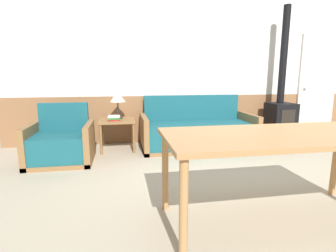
# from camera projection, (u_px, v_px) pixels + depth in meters

# --- Properties ---
(ground_plane) EXTENTS (16.00, 16.00, 0.00)m
(ground_plane) POSITION_uv_depth(u_px,v_px,m) (278.00, 199.00, 2.63)
(ground_plane) COLOR #B2A58C
(wall_back) EXTENTS (7.20, 0.06, 2.70)m
(wall_back) POSITION_uv_depth(u_px,v_px,m) (202.00, 69.00, 4.93)
(wall_back) COLOR #8E603D
(wall_back) RESTS_ON ground_plane
(couch) EXTENTS (1.93, 0.90, 0.88)m
(couch) POSITION_uv_depth(u_px,v_px,m) (197.00, 132.00, 4.57)
(couch) COLOR olive
(couch) RESTS_ON ground_plane
(armchair) EXTENTS (0.87, 0.77, 0.83)m
(armchair) POSITION_uv_depth(u_px,v_px,m) (61.00, 145.00, 3.76)
(armchair) COLOR olive
(armchair) RESTS_ON ground_plane
(side_table) EXTENTS (0.58, 0.58, 0.51)m
(side_table) POSITION_uv_depth(u_px,v_px,m) (117.00, 124.00, 4.37)
(side_table) COLOR olive
(side_table) RESTS_ON ground_plane
(table_lamp) EXTENTS (0.26, 0.26, 0.47)m
(table_lamp) POSITION_uv_depth(u_px,v_px,m) (118.00, 97.00, 4.39)
(table_lamp) COLOR #262628
(table_lamp) RESTS_ON side_table
(book_stack) EXTENTS (0.20, 0.16, 0.09)m
(book_stack) POSITION_uv_depth(u_px,v_px,m) (114.00, 118.00, 4.25)
(book_stack) COLOR #B22823
(book_stack) RESTS_ON side_table
(dining_table) EXTENTS (1.90, 0.84, 0.76)m
(dining_table) POSITION_uv_depth(u_px,v_px,m) (280.00, 142.00, 2.13)
(dining_table) COLOR #B27F4C
(dining_table) RESTS_ON ground_plane
(wood_stove) EXTENTS (0.45, 0.47, 2.46)m
(wood_stove) POSITION_uv_depth(u_px,v_px,m) (281.00, 109.00, 4.89)
(wood_stove) COLOR black
(wood_stove) RESTS_ON ground_plane
(entry_door) EXTENTS (0.83, 0.09, 2.05)m
(entry_door) POSITION_uv_depth(u_px,v_px,m) (317.00, 86.00, 5.36)
(entry_door) COLOR silver
(entry_door) RESTS_ON ground_plane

